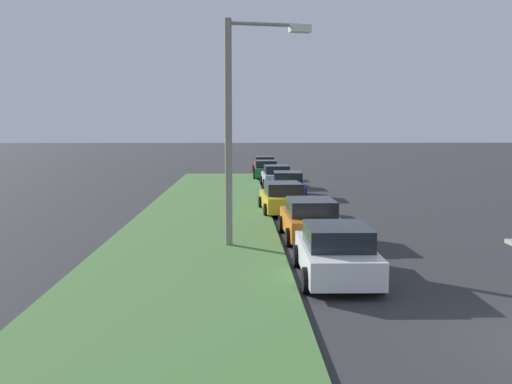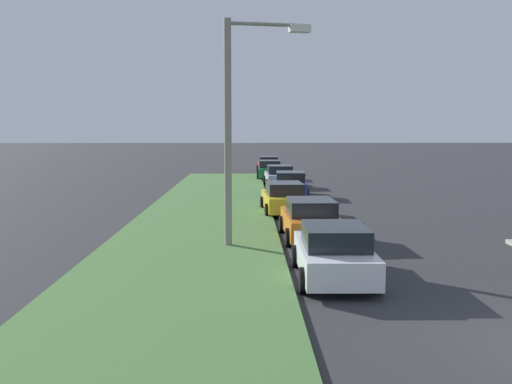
{
  "view_description": "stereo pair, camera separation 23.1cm",
  "coord_description": "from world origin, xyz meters",
  "px_view_note": "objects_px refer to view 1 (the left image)",
  "views": [
    {
      "loc": [
        -9.84,
        6.35,
        3.99
      ],
      "look_at": [
        10.8,
        5.79,
        1.73
      ],
      "focal_mm": 40.88,
      "sensor_mm": 36.0,
      "label": 1
    },
    {
      "loc": [
        -9.84,
        6.12,
        3.99
      ],
      "look_at": [
        10.8,
        5.79,
        1.73
      ],
      "focal_mm": 40.88,
      "sensor_mm": 36.0,
      "label": 2
    }
  ],
  "objects_px": {
    "parked_car_red": "(264,165)",
    "parked_car_yellow": "(283,198)",
    "parked_car_silver": "(276,176)",
    "parked_car_green": "(266,170)",
    "parked_car_orange": "(310,220)",
    "parked_car_blue": "(288,184)",
    "parked_car_white": "(336,253)",
    "streetlight": "(239,116)"
  },
  "relations": [
    {
      "from": "parked_car_orange",
      "to": "parked_car_silver",
      "type": "distance_m",
      "value": 19.03
    },
    {
      "from": "parked_car_orange",
      "to": "parked_car_blue",
      "type": "distance_m",
      "value": 13.2
    },
    {
      "from": "parked_car_yellow",
      "to": "parked_car_blue",
      "type": "distance_m",
      "value": 6.78
    },
    {
      "from": "parked_car_yellow",
      "to": "parked_car_green",
      "type": "bearing_deg",
      "value": -3.3
    },
    {
      "from": "parked_car_orange",
      "to": "streetlight",
      "type": "bearing_deg",
      "value": 118.46
    },
    {
      "from": "parked_car_orange",
      "to": "parked_car_white",
      "type": "bearing_deg",
      "value": 178.85
    },
    {
      "from": "parked_car_yellow",
      "to": "parked_car_red",
      "type": "distance_m",
      "value": 25.0
    },
    {
      "from": "parked_car_red",
      "to": "parked_car_orange",
      "type": "bearing_deg",
      "value": 179.77
    },
    {
      "from": "parked_car_green",
      "to": "streetlight",
      "type": "height_order",
      "value": "streetlight"
    },
    {
      "from": "parked_car_orange",
      "to": "parked_car_yellow",
      "type": "relative_size",
      "value": 0.99
    },
    {
      "from": "parked_car_yellow",
      "to": "parked_car_green",
      "type": "relative_size",
      "value": 1.01
    },
    {
      "from": "parked_car_yellow",
      "to": "streetlight",
      "type": "bearing_deg",
      "value": 162.58
    },
    {
      "from": "parked_car_yellow",
      "to": "parked_car_blue",
      "type": "bearing_deg",
      "value": -9.71
    },
    {
      "from": "parked_car_orange",
      "to": "parked_car_green",
      "type": "relative_size",
      "value": 1.0
    },
    {
      "from": "parked_car_orange",
      "to": "streetlight",
      "type": "relative_size",
      "value": 0.58
    },
    {
      "from": "parked_car_silver",
      "to": "streetlight",
      "type": "relative_size",
      "value": 0.58
    },
    {
      "from": "parked_car_silver",
      "to": "parked_car_green",
      "type": "xyz_separation_m",
      "value": [
        6.25,
        0.41,
        0.0
      ]
    },
    {
      "from": "parked_car_orange",
      "to": "parked_car_red",
      "type": "height_order",
      "value": "same"
    },
    {
      "from": "parked_car_white",
      "to": "streetlight",
      "type": "relative_size",
      "value": 0.58
    },
    {
      "from": "parked_car_silver",
      "to": "parked_car_red",
      "type": "bearing_deg",
      "value": -0.19
    },
    {
      "from": "parked_car_blue",
      "to": "streetlight",
      "type": "relative_size",
      "value": 0.58
    },
    {
      "from": "parked_car_blue",
      "to": "parked_car_white",
      "type": "bearing_deg",
      "value": -178.38
    },
    {
      "from": "parked_car_green",
      "to": "streetlight",
      "type": "relative_size",
      "value": 0.58
    },
    {
      "from": "parked_car_white",
      "to": "parked_car_blue",
      "type": "relative_size",
      "value": 0.99
    },
    {
      "from": "parked_car_white",
      "to": "parked_car_silver",
      "type": "xyz_separation_m",
      "value": [
        24.65,
        0.06,
        0.0
      ]
    },
    {
      "from": "parked_car_red",
      "to": "streetlight",
      "type": "relative_size",
      "value": 0.58
    },
    {
      "from": "parked_car_white",
      "to": "parked_car_green",
      "type": "bearing_deg",
      "value": 1.58
    },
    {
      "from": "parked_car_orange",
      "to": "parked_car_blue",
      "type": "xyz_separation_m",
      "value": [
        13.2,
        -0.25,
        0.0
      ]
    },
    {
      "from": "parked_car_white",
      "to": "parked_car_orange",
      "type": "height_order",
      "value": "same"
    },
    {
      "from": "parked_car_orange",
      "to": "parked_car_blue",
      "type": "bearing_deg",
      "value": -2.33
    },
    {
      "from": "parked_car_blue",
      "to": "streetlight",
      "type": "distance_m",
      "value": 15.37
    },
    {
      "from": "parked_car_yellow",
      "to": "parked_car_green",
      "type": "xyz_separation_m",
      "value": [
        18.81,
        -0.07,
        0.0
      ]
    },
    {
      "from": "streetlight",
      "to": "parked_car_red",
      "type": "bearing_deg",
      "value": -3.83
    },
    {
      "from": "parked_car_blue",
      "to": "parked_car_silver",
      "type": "xyz_separation_m",
      "value": [
        5.83,
        0.3,
        0.0
      ]
    },
    {
      "from": "parked_car_white",
      "to": "parked_car_green",
      "type": "distance_m",
      "value": 30.9
    },
    {
      "from": "parked_car_orange",
      "to": "parked_car_red",
      "type": "distance_m",
      "value": 31.47
    },
    {
      "from": "parked_car_red",
      "to": "parked_car_yellow",
      "type": "bearing_deg",
      "value": 178.72
    },
    {
      "from": "parked_car_white",
      "to": "streetlight",
      "type": "distance_m",
      "value": 6.11
    },
    {
      "from": "parked_car_orange",
      "to": "parked_car_yellow",
      "type": "height_order",
      "value": "same"
    },
    {
      "from": "streetlight",
      "to": "parked_car_white",
      "type": "bearing_deg",
      "value": -148.34
    },
    {
      "from": "parked_car_white",
      "to": "parked_car_green",
      "type": "xyz_separation_m",
      "value": [
        30.9,
        0.47,
        0.0
      ]
    },
    {
      "from": "parked_car_silver",
      "to": "streetlight",
      "type": "xyz_separation_m",
      "value": [
        -20.49,
        2.5,
        3.67
      ]
    }
  ]
}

